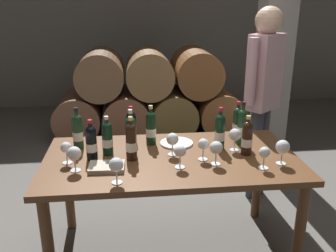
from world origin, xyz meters
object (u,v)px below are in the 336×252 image
Objects in this scene: wine_bottle_2 at (78,131)px; wine_glass_5 at (264,153)px; wine_glass_0 at (66,148)px; sommelier_presenting at (263,87)px; dining_table at (171,169)px; wine_bottle_8 at (247,138)px; wine_glass_6 at (172,140)px; serving_plate at (177,143)px; wine_bottle_0 at (131,141)px; wine_bottle_7 at (151,128)px; wine_bottle_4 at (242,126)px; wine_glass_2 at (216,148)px; wine_bottle_1 at (131,126)px; wine_bottle_10 at (131,135)px; wine_bottle_6 at (91,142)px; wine_bottle_9 at (220,131)px; wine_glass_1 at (235,135)px; wine_glass_9 at (116,165)px; wine_glass_7 at (180,152)px; wine_glass_8 at (203,145)px; tasting_notebook at (107,167)px; wine_bottle_5 at (238,123)px; wine_glass_3 at (74,154)px; wine_bottle_3 at (107,138)px; wine_glass_4 at (283,147)px.

wine_glass_5 is at bearing -21.07° from wine_bottle_2.
wine_glass_0 is 1.25m from wine_glass_5.
sommelier_presenting reaches higher than wine_glass_0.
dining_table is 6.17× the size of wine_bottle_8.
wine_glass_6 reaches higher than serving_plate.
wine_bottle_7 is (0.14, 0.26, -0.00)m from wine_bottle_0.
wine_glass_6 is (-0.52, -0.14, -0.03)m from wine_bottle_4.
wine_glass_2 is (0.27, -0.15, 0.20)m from dining_table.
wine_bottle_1 is 0.90× the size of wine_bottle_2.
wine_bottle_0 reaches higher than serving_plate.
wine_bottle_8 is 0.88× the size of wine_bottle_10.
serving_plate is (0.59, 0.21, -0.11)m from wine_bottle_6.
wine_bottle_9 is at bearing -6.14° from wine_bottle_2.
wine_glass_9 is at bearing -153.47° from wine_glass_1.
dining_table is at bearing -162.85° from wine_bottle_9.
serving_plate is (0.05, 0.19, -0.10)m from wine_glass_6.
dining_table is at bearing 150.64° from wine_glass_2.
sommelier_presenting reaches higher than serving_plate.
wine_bottle_1 is 0.81m from wine_bottle_4.
dining_table is 0.34m from wine_bottle_0.
wine_glass_7 is 0.20m from wine_glass_8.
wine_bottle_5 is at bearing 25.87° from tasting_notebook.
wine_glass_3 is 0.21m from tasting_notebook.
wine_glass_2 is (0.53, -0.47, -0.01)m from wine_bottle_1.
wine_bottle_3 is at bearing 172.67° from wine_glass_6.
wine_bottle_2 is 1.85× the size of wine_glass_4.
wine_glass_2 is 1.00× the size of wine_glass_6.
wine_bottle_0 reaches higher than wine_bottle_6.
serving_plate is (-0.49, 0.47, -0.09)m from wine_glass_5.
wine_glass_2 is 0.99× the size of wine_glass_3.
dining_table is 0.27m from wine_glass_7.
wine_bottle_2 is at bearing 163.01° from wine_glass_4.
wine_bottle_9 is 2.01× the size of wine_glass_7.
wine_bottle_6 is (-0.10, -0.07, 0.00)m from wine_bottle_3.
wine_bottle_3 is at bearing -125.81° from wine_bottle_1.
wine_bottle_6 is at bearing -166.09° from wine_bottle_5.
wine_bottle_5 is 1.07× the size of wine_bottle_8.
wine_bottle_3 is 1.81× the size of wine_glass_7.
wine_glass_4 is 1.06m from wine_glass_9.
wine_glass_8 is at bearing -143.77° from wine_bottle_4.
wine_glass_9 is at bearing -43.31° from wine_glass_0.
wine_glass_9 is (-1.04, -0.15, -0.00)m from wine_glass_4.
wine_glass_2 is at bearing 162.42° from wine_glass_5.
wine_bottle_3 is at bearing -31.58° from wine_bottle_2.
wine_glass_2 is at bearing 16.80° from wine_glass_9.
wine_glass_7 is 0.42m from wine_glass_9.
dining_table is at bearing -111.77° from wine_glass_6.
wine_bottle_1 is 0.89× the size of wine_bottle_9.
wine_bottle_3 is at bearing -152.75° from wine_bottle_7.
dining_table is 10.65× the size of wine_glass_3.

